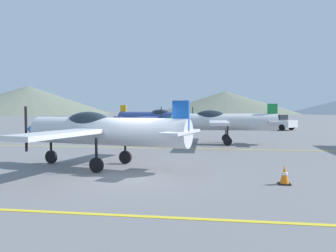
# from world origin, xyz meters

# --- Properties ---
(ground_plane) EXTENTS (400.00, 400.00, 0.00)m
(ground_plane) POSITION_xyz_m (0.00, 0.00, 0.00)
(ground_plane) COLOR slate
(apron_line_near) EXTENTS (80.00, 0.16, 0.01)m
(apron_line_near) POSITION_xyz_m (0.00, -4.83, 0.01)
(apron_line_near) COLOR yellow
(apron_line_near) RESTS_ON ground_plane
(apron_line_far) EXTENTS (80.00, 0.16, 0.01)m
(apron_line_far) POSITION_xyz_m (0.00, 7.87, 0.01)
(apron_line_far) COLOR yellow
(apron_line_far) RESTS_ON ground_plane
(airplane_near) EXTENTS (7.74, 8.80, 2.64)m
(airplane_near) POSITION_xyz_m (-1.71, 1.13, 1.49)
(airplane_near) COLOR silver
(airplane_near) RESTS_ON ground_plane
(airplane_mid) EXTENTS (7.64, 8.81, 2.64)m
(airplane_mid) POSITION_xyz_m (2.95, 10.87, 1.49)
(airplane_mid) COLOR silver
(airplane_mid) RESTS_ON ground_plane
(airplane_far) EXTENTS (7.74, 8.79, 2.64)m
(airplane_far) POSITION_xyz_m (-3.19, 20.41, 1.49)
(airplane_far) COLOR #33478C
(airplane_far) RESTS_ON ground_plane
(car_sedan) EXTENTS (4.39, 4.23, 1.62)m
(car_sedan) POSITION_xyz_m (8.92, 26.81, 0.84)
(car_sedan) COLOR white
(car_sedan) RESTS_ON ground_plane
(traffic_cone_front) EXTENTS (0.36, 0.36, 0.59)m
(traffic_cone_front) POSITION_xyz_m (4.99, -1.06, 0.29)
(traffic_cone_front) COLOR black
(traffic_cone_front) RESTS_ON ground_plane
(hill_left) EXTENTS (62.32, 62.32, 10.60)m
(hill_left) POSITION_xyz_m (-68.74, 110.12, 5.30)
(hill_left) COLOR slate
(hill_left) RESTS_ON ground_plane
(hill_centerleft) EXTENTS (56.73, 56.73, 8.73)m
(hill_centerleft) POSITION_xyz_m (5.08, 125.27, 4.36)
(hill_centerleft) COLOR slate
(hill_centerleft) RESTS_ON ground_plane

